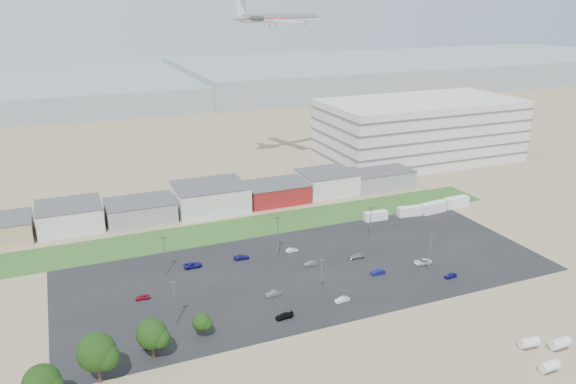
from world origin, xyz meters
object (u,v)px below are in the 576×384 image
box_trailer_a (376,216)px  parked_car_0 (423,262)px  parked_car_4 (273,294)px  parked_car_11 (292,250)px  parked_car_3 (284,316)px  parked_car_6 (242,257)px  parked_car_7 (311,263)px  parked_car_2 (451,276)px  parked_car_13 (342,300)px  parked_car_10 (153,344)px  parked_car_12 (356,256)px  parked_car_1 (378,272)px  parked_car_5 (143,297)px  storage_tank_nw (529,342)px  parked_car_9 (193,265)px  airliner (278,18)px

box_trailer_a → parked_car_0: size_ratio=1.53×
parked_car_4 → parked_car_11: 23.79m
parked_car_3 → parked_car_4: size_ratio=1.10×
parked_car_6 → parked_car_7: (14.95, -10.13, -0.05)m
parked_car_2 → parked_car_13: parked_car_13 is taller
parked_car_10 → parked_car_11: parked_car_10 is taller
parked_car_12 → parked_car_13: parked_car_12 is taller
parked_car_1 → parked_car_12: bearing=-176.9°
box_trailer_a → parked_car_4: size_ratio=2.01×
parked_car_5 → parked_car_11: 41.84m
parked_car_12 → parked_car_1: bearing=8.6°
storage_tank_nw → parked_car_3: bearing=144.7°
parked_car_12 → parked_car_5: bearing=-84.3°
storage_tank_nw → parked_car_13: 38.49m
parked_car_4 → parked_car_9: (-13.36, 21.10, 0.05)m
box_trailer_a → parked_car_7: (-31.31, -20.27, -0.81)m
parked_car_6 → parked_car_10: (-28.01, -30.23, 0.05)m
parked_car_1 → parked_car_11: size_ratio=1.11×
parked_car_1 → parked_car_11: bearing=-143.8°
airliner → parked_car_0: 108.05m
storage_tank_nw → parked_car_13: size_ratio=1.09×
parked_car_4 → parked_car_5: (-27.51, 9.92, -0.04)m
box_trailer_a → parked_car_1: 35.89m
airliner → parked_car_3: 123.36m
parked_car_5 → parked_car_11: size_ratio=0.97×
box_trailer_a → airliner: size_ratio=0.18×
parked_car_3 → parked_car_6: 30.48m
parked_car_4 → parked_car_6: bearing=175.8°
box_trailer_a → parked_car_10: box_trailer_a is taller
parked_car_11 → airliner: bearing=-22.5°
parked_car_4 → parked_car_9: bearing=-153.6°
parked_car_9 → parked_car_7: bearing=-110.7°
parked_car_6 → parked_car_13: size_ratio=1.16×
parked_car_0 → parked_car_2: 8.94m
parked_car_5 → parked_car_10: (-1.15, -19.33, 0.09)m
box_trailer_a → parked_car_10: bearing=-147.8°
parked_car_2 → parked_car_1: bearing=-122.8°
parked_car_4 → parked_car_9: 24.97m
parked_car_7 → parked_car_12: parked_car_12 is taller
parked_car_4 → parked_car_6: parked_car_4 is taller
storage_tank_nw → parked_car_6: (-38.87, 58.47, -0.55)m
box_trailer_a → parked_car_7: box_trailer_a is taller
parked_car_0 → parked_car_5: size_ratio=1.47×
parked_car_4 → parked_car_7: parked_car_4 is taller
airliner → parked_car_0: size_ratio=8.43×
parked_car_2 → parked_car_4: bearing=-105.1°
airliner → parked_car_5: airliner is taller
storage_tank_nw → parked_car_3: size_ratio=0.96×
storage_tank_nw → parked_car_10: (-66.88, 28.24, -0.50)m
parked_car_10 → parked_car_13: parked_car_10 is taller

